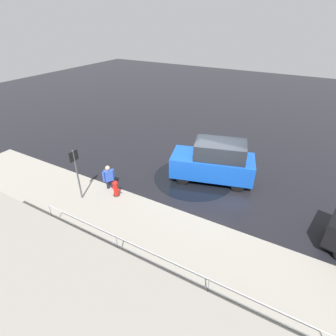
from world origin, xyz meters
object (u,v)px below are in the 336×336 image
object	(u,v)px
moving_hatchback	(214,161)
pedestrian	(109,176)
fire_hydrant	(116,189)
sign_post	(76,168)

from	to	relation	value
moving_hatchback	pedestrian	xyz separation A→B (m)	(3.95, 3.11, -0.34)
fire_hydrant	sign_post	xyz separation A→B (m)	(1.22, 0.91, 1.18)
moving_hatchback	pedestrian	bearing A→B (deg)	38.23
moving_hatchback	pedestrian	distance (m)	5.03
moving_hatchback	sign_post	world-z (taller)	sign_post
fire_hydrant	moving_hatchback	bearing A→B (deg)	-133.79
moving_hatchback	fire_hydrant	bearing A→B (deg)	46.21
moving_hatchback	fire_hydrant	size ratio (longest dim) A/B	5.26
moving_hatchback	pedestrian	size ratio (longest dim) A/B	3.46
sign_post	fire_hydrant	bearing A→B (deg)	-143.46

